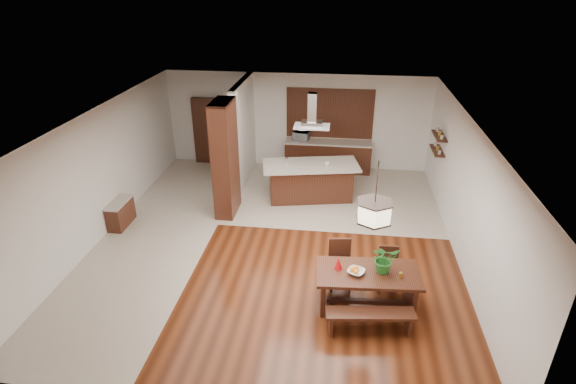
# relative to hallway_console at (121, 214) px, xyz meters

# --- Properties ---
(room_shell) EXTENTS (9.00, 9.04, 2.92)m
(room_shell) POSITION_rel_hallway_console_xyz_m (3.81, -0.20, 1.75)
(room_shell) COLOR #3D190B
(room_shell) RESTS_ON ground
(tile_hallway) EXTENTS (2.50, 9.00, 0.01)m
(tile_hallway) POSITION_rel_hallway_console_xyz_m (1.06, -0.20, -0.31)
(tile_hallway) COLOR #C1B3A1
(tile_hallway) RESTS_ON ground
(tile_kitchen) EXTENTS (5.50, 4.00, 0.01)m
(tile_kitchen) POSITION_rel_hallway_console_xyz_m (5.06, 2.30, -0.31)
(tile_kitchen) COLOR #C1B3A1
(tile_kitchen) RESTS_ON ground
(soffit_band) EXTENTS (8.00, 9.00, 0.02)m
(soffit_band) POSITION_rel_hallway_console_xyz_m (3.81, -0.20, 2.57)
(soffit_band) COLOR #412510
(soffit_band) RESTS_ON room_shell
(partition_pier) EXTENTS (0.45, 1.00, 2.90)m
(partition_pier) POSITION_rel_hallway_console_xyz_m (2.41, 1.00, 1.14)
(partition_pier) COLOR black
(partition_pier) RESTS_ON ground
(partition_stub) EXTENTS (0.18, 2.40, 2.90)m
(partition_stub) POSITION_rel_hallway_console_xyz_m (2.41, 3.10, 1.14)
(partition_stub) COLOR silver
(partition_stub) RESTS_ON ground
(hallway_console) EXTENTS (0.37, 0.88, 0.63)m
(hallway_console) POSITION_rel_hallway_console_xyz_m (0.00, 0.00, 0.00)
(hallway_console) COLOR black
(hallway_console) RESTS_ON ground
(hallway_doorway) EXTENTS (1.10, 0.20, 2.10)m
(hallway_doorway) POSITION_rel_hallway_console_xyz_m (1.11, 4.20, 0.74)
(hallway_doorway) COLOR black
(hallway_doorway) RESTS_ON ground
(rear_counter) EXTENTS (2.60, 0.62, 0.95)m
(rear_counter) POSITION_rel_hallway_console_xyz_m (4.81, 4.00, 0.16)
(rear_counter) COLOR black
(rear_counter) RESTS_ON ground
(kitchen_window) EXTENTS (2.60, 0.08, 1.50)m
(kitchen_window) POSITION_rel_hallway_console_xyz_m (4.81, 4.26, 1.44)
(kitchen_window) COLOR olive
(kitchen_window) RESTS_ON room_shell
(shelf_lower) EXTENTS (0.26, 0.90, 0.04)m
(shelf_lower) POSITION_rel_hallway_console_xyz_m (7.68, 2.40, 1.08)
(shelf_lower) COLOR black
(shelf_lower) RESTS_ON room_shell
(shelf_upper) EXTENTS (0.26, 0.90, 0.04)m
(shelf_upper) POSITION_rel_hallway_console_xyz_m (7.68, 2.40, 1.49)
(shelf_upper) COLOR black
(shelf_upper) RESTS_ON room_shell
(dining_table) EXTENTS (1.90, 1.04, 0.77)m
(dining_table) POSITION_rel_hallway_console_xyz_m (5.81, -2.24, 0.25)
(dining_table) COLOR black
(dining_table) RESTS_ON ground
(dining_bench) EXTENTS (1.54, 0.50, 0.42)m
(dining_bench) POSITION_rel_hallway_console_xyz_m (5.86, -2.91, -0.10)
(dining_bench) COLOR black
(dining_bench) RESTS_ON ground
(dining_chair_left) EXTENTS (0.49, 0.49, 0.98)m
(dining_chair_left) POSITION_rel_hallway_console_xyz_m (5.32, -1.71, 0.17)
(dining_chair_left) COLOR black
(dining_chair_left) RESTS_ON ground
(dining_chair_right) EXTENTS (0.39, 0.39, 0.86)m
(dining_chair_right) POSITION_rel_hallway_console_xyz_m (6.23, -1.65, 0.11)
(dining_chair_right) COLOR black
(dining_chair_right) RESTS_ON ground
(pendant_lantern) EXTENTS (0.64, 0.64, 1.31)m
(pendant_lantern) POSITION_rel_hallway_console_xyz_m (5.81, -2.24, 1.93)
(pendant_lantern) COLOR #FFEEC3
(pendant_lantern) RESTS_ON room_shell
(foliage_plant) EXTENTS (0.59, 0.56, 0.51)m
(foliage_plant) POSITION_rel_hallway_console_xyz_m (6.07, -2.18, 0.71)
(foliage_plant) COLOR #236A23
(foliage_plant) RESTS_ON dining_table
(fruit_bowl) EXTENTS (0.39, 0.39, 0.07)m
(fruit_bowl) POSITION_rel_hallway_console_xyz_m (5.59, -2.32, 0.49)
(fruit_bowl) COLOR #B8ABA1
(fruit_bowl) RESTS_ON dining_table
(napkin_cone) EXTENTS (0.17, 0.17, 0.23)m
(napkin_cone) POSITION_rel_hallway_console_xyz_m (5.27, -2.21, 0.57)
(napkin_cone) COLOR red
(napkin_cone) RESTS_ON dining_table
(gold_ornament) EXTENTS (0.08, 0.08, 0.10)m
(gold_ornament) POSITION_rel_hallway_console_xyz_m (6.37, -2.33, 0.50)
(gold_ornament) COLOR gold
(gold_ornament) RESTS_ON dining_table
(kitchen_island) EXTENTS (2.66, 1.57, 1.03)m
(kitchen_island) POSITION_rel_hallway_console_xyz_m (4.44, 2.00, 0.21)
(kitchen_island) COLOR black
(kitchen_island) RESTS_ON ground
(range_hood) EXTENTS (0.90, 0.55, 0.87)m
(range_hood) POSITION_rel_hallway_console_xyz_m (4.44, 2.00, 2.15)
(range_hood) COLOR silver
(range_hood) RESTS_ON room_shell
(island_cup) EXTENTS (0.14, 0.14, 0.11)m
(island_cup) POSITION_rel_hallway_console_xyz_m (4.87, 1.91, 0.77)
(island_cup) COLOR white
(island_cup) RESTS_ON kitchen_island
(microwave) EXTENTS (0.53, 0.41, 0.26)m
(microwave) POSITION_rel_hallway_console_xyz_m (3.98, 4.02, 0.77)
(microwave) COLOR silver
(microwave) RESTS_ON rear_counter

